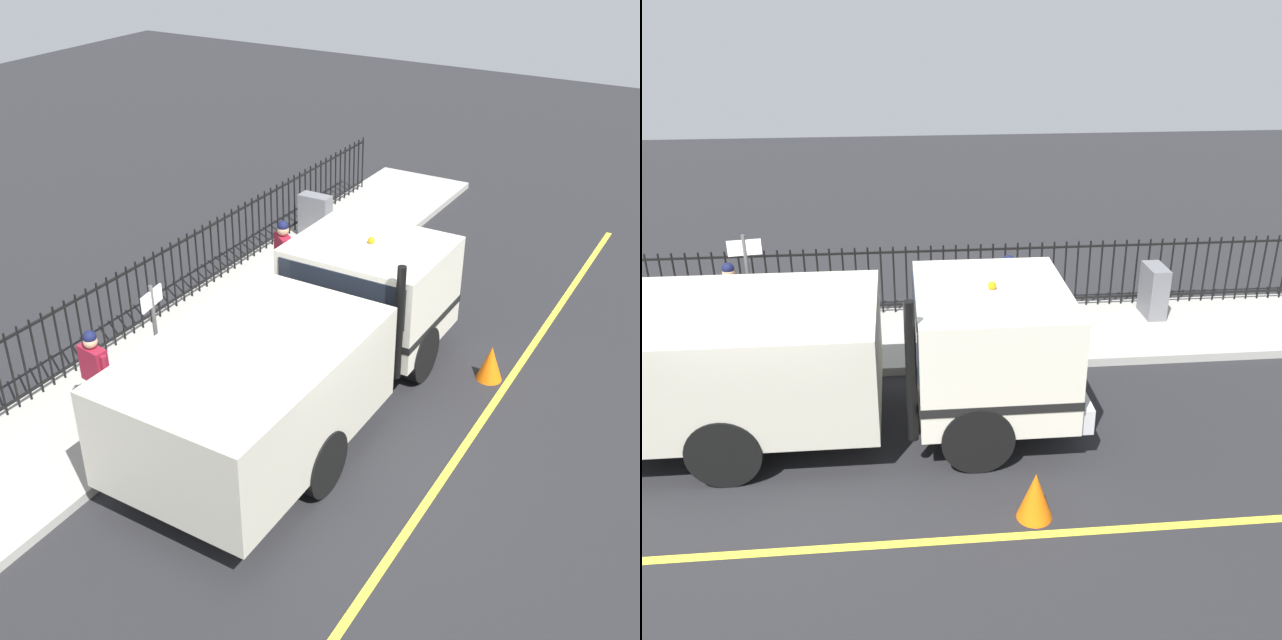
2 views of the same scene
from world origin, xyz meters
The scene contains 10 objects.
ground_plane centered at (0.00, 0.00, 0.00)m, with size 51.05×51.05×0.00m, color #232326.
sidewalk_slab centered at (3.20, 0.00, 0.07)m, with size 2.51×23.21×0.15m, color #A3A099.
lane_marking centered at (-2.03, 0.00, 0.00)m, with size 0.12×20.89×0.01m, color yellow.
work_truck centered at (0.46, -1.02, 1.25)m, with size 2.55×6.71×2.41m.
worker_standing centered at (2.57, -3.47, 1.18)m, with size 0.52×0.45×1.69m.
pedestrian_distant centered at (2.86, 1.16, 1.13)m, with size 0.60×0.26×1.60m.
iron_fence centered at (4.26, 0.00, 0.82)m, with size 0.04×19.76×1.34m.
utility_cabinet centered at (3.68, -6.48, 0.64)m, with size 0.72×0.35×0.99m, color slate.
traffic_cone centered at (-1.71, -3.15, 0.31)m, with size 0.43×0.43×0.62m, color orange.
street_sign centered at (2.05, 0.67, 1.60)m, with size 0.11×0.50×2.32m.
Camera 1 is at (-4.86, 7.76, 7.44)m, focal length 44.22 mm.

